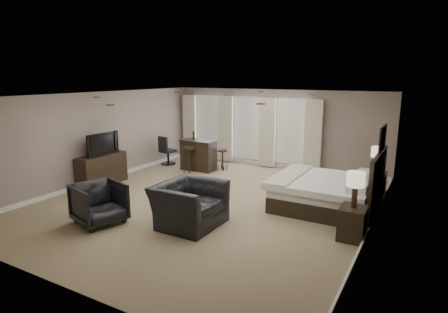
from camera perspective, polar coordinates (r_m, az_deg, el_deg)
The scene contains 16 objects.
room at distance 8.92m, azimuth -2.38°, elevation 0.91°, with size 7.60×8.60×2.64m.
window_bay at distance 12.97m, azimuth 3.45°, elevation 4.05°, with size 5.25×0.20×2.30m.
bed at distance 9.00m, azimuth 15.34°, elevation -3.24°, with size 2.25×2.15×1.43m, color silver.
nightstand_near at distance 7.61m, azimuth 18.98°, elevation -9.58°, with size 0.47×0.58×0.63m, color black.
nightstand_far at distance 10.34m, azimuth 22.02°, elevation -4.00°, with size 0.48×0.59×0.64m, color black.
lamp_near at distance 7.40m, azimuth 19.34°, elevation -4.84°, with size 0.33×0.33×0.69m, color beige.
lamp_far at distance 10.18m, azimuth 22.31°, elevation -0.47°, with size 0.32×0.32×0.66m, color beige.
wall_art at distance 8.60m, azimuth 22.97°, elevation 2.55°, with size 0.04×0.96×0.56m, color slate.
dresser at distance 11.16m, azimuth -18.09°, elevation -1.92°, with size 0.48×1.50×0.87m, color black.
tv at distance 11.05m, azimuth -18.26°, elevation 0.63°, with size 1.10×0.63×0.14m, color black.
armchair_near at distance 7.78m, azimuth -5.31°, elevation -6.18°, with size 1.38×0.89×1.20m, color black.
armchair_far at distance 8.29m, azimuth -18.51°, elevation -6.51°, with size 0.93×0.87×0.96m, color black.
bar_counter at distance 12.27m, azimuth -3.88°, elevation 0.24°, with size 1.15×0.60×1.00m, color black.
bar_stool_left at distance 12.00m, azimuth -5.33°, elevation -0.50°, with size 0.39×0.39×0.82m, color black.
bar_stool_right at distance 12.24m, azimuth -0.22°, elevation -0.53°, with size 0.32×0.32×0.68m, color black.
desk_chair at distance 13.15m, azimuth -8.53°, elevation 0.97°, with size 0.51×0.51×1.01m, color black.
Camera 1 is at (4.62, -7.43, 3.07)m, focal length 30.00 mm.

